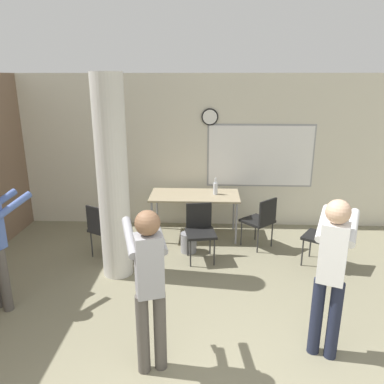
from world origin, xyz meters
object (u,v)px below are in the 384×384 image
object	(u,v)px
bottle_on_table	(215,188)
chair_table_right	(261,219)
folding_table	(195,197)
person_playing_front	(149,280)
chair_table_front	(200,228)
chair_mid_room	(325,234)
chair_near_pillar	(104,227)
person_playing_side	(332,267)

from	to	relation	value
bottle_on_table	chair_table_right	distance (m)	0.96
folding_table	person_playing_front	distance (m)	3.23
chair_table_front	chair_mid_room	bearing A→B (deg)	-5.12
chair_mid_room	chair_near_pillar	size ratio (longest dim) A/B	1.00
chair_table_front	bottle_on_table	bearing A→B (deg)	74.87
person_playing_front	person_playing_side	xyz separation A→B (m)	(1.72, 0.27, 0.02)
chair_mid_room	person_playing_front	xyz separation A→B (m)	(-2.27, -2.16, 0.46)
chair_table_front	person_playing_front	bearing A→B (deg)	-100.22
bottle_on_table	chair_mid_room	bearing A→B (deg)	-33.85
bottle_on_table	chair_table_right	xyz separation A→B (m)	(0.74, -0.47, -0.37)
folding_table	chair_near_pillar	distance (m)	1.66
folding_table	person_playing_side	world-z (taller)	person_playing_side
folding_table	chair_mid_room	bearing A→B (deg)	-28.00
chair_mid_room	chair_near_pillar	xyz separation A→B (m)	(-3.34, 0.15, 0.00)
folding_table	chair_mid_room	world-z (taller)	chair_mid_room
folding_table	chair_table_front	xyz separation A→B (m)	(0.11, -0.88, -0.21)
chair_table_front	chair_table_right	distance (m)	1.08
chair_table_right	person_playing_side	bearing A→B (deg)	-82.79
chair_mid_room	person_playing_front	size ratio (longest dim) A/B	0.53
chair_mid_room	chair_table_front	bearing A→B (deg)	174.88
chair_mid_room	person_playing_side	world-z (taller)	person_playing_side
person_playing_side	chair_table_right	bearing A→B (deg)	97.21
chair_table_front	chair_table_right	world-z (taller)	same
chair_near_pillar	folding_table	bearing A→B (deg)	32.90
folding_table	chair_near_pillar	xyz separation A→B (m)	(-1.38, -0.89, -0.21)
person_playing_side	chair_mid_room	bearing A→B (deg)	73.88
bottle_on_table	chair_table_right	size ratio (longest dim) A/B	0.34
chair_table_front	person_playing_front	world-z (taller)	person_playing_front
chair_table_right	chair_table_front	bearing A→B (deg)	-156.13
chair_mid_room	person_playing_front	distance (m)	3.17
folding_table	bottle_on_table	bearing A→B (deg)	5.19
bottle_on_table	chair_table_front	bearing A→B (deg)	-105.13
folding_table	chair_table_right	size ratio (longest dim) A/B	1.77
chair_table_right	person_playing_front	bearing A→B (deg)	-116.98
person_playing_front	bottle_on_table	bearing A→B (deg)	78.38
chair_table_front	chair_mid_room	distance (m)	1.86
bottle_on_table	person_playing_side	bearing A→B (deg)	-70.36
chair_mid_room	folding_table	bearing A→B (deg)	152.00
bottle_on_table	chair_near_pillar	size ratio (longest dim) A/B	0.34
chair_table_front	person_playing_side	bearing A→B (deg)	-57.61
chair_near_pillar	chair_table_front	bearing A→B (deg)	0.64
folding_table	chair_mid_room	xyz separation A→B (m)	(1.96, -1.04, -0.21)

